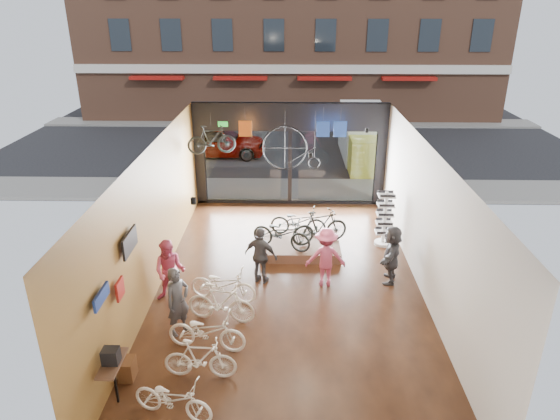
{
  "coord_description": "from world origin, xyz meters",
  "views": [
    {
      "loc": [
        0.01,
        -11.61,
        7.17
      ],
      "look_at": [
        -0.27,
        1.4,
        1.64
      ],
      "focal_mm": 32.0,
      "sensor_mm": 36.0,
      "label": 1
    }
  ],
  "objects_px": {
    "display_bike_left": "(282,233)",
    "hung_bike": "(212,140)",
    "customer_0": "(178,302)",
    "street_car": "(217,141)",
    "box_truck": "(367,138)",
    "floor_bike_2": "(207,331)",
    "floor_bike_1": "(200,359)",
    "floor_bike_0": "(173,399)",
    "floor_bike_3": "(221,303)",
    "sunglasses_rack": "(385,219)",
    "customer_1": "(170,271)",
    "display_bike_right": "(298,221)",
    "floor_bike_4": "(223,284)",
    "customer_5": "(391,254)",
    "customer_2": "(261,256)",
    "display_platform": "(300,246)",
    "display_bike_mid": "(320,227)",
    "customer_3": "(326,257)",
    "penny_farthing": "(294,149)"
  },
  "relations": [
    {
      "from": "display_bike_left",
      "to": "hung_bike",
      "type": "bearing_deg",
      "value": 64.85
    },
    {
      "from": "box_truck",
      "to": "display_platform",
      "type": "distance_m",
      "value": 9.53
    },
    {
      "from": "floor_bike_1",
      "to": "sunglasses_rack",
      "type": "distance_m",
      "value": 7.73
    },
    {
      "from": "floor_bike_2",
      "to": "floor_bike_4",
      "type": "bearing_deg",
      "value": 5.48
    },
    {
      "from": "customer_0",
      "to": "street_car",
      "type": "bearing_deg",
      "value": 44.83
    },
    {
      "from": "display_platform",
      "to": "display_bike_mid",
      "type": "height_order",
      "value": "display_bike_mid"
    },
    {
      "from": "floor_bike_2",
      "to": "hung_bike",
      "type": "xyz_separation_m",
      "value": [
        -0.78,
        6.84,
        2.47
      ]
    },
    {
      "from": "floor_bike_2",
      "to": "customer_5",
      "type": "bearing_deg",
      "value": -47.9
    },
    {
      "from": "customer_2",
      "to": "customer_3",
      "type": "height_order",
      "value": "customer_3"
    },
    {
      "from": "customer_5",
      "to": "sunglasses_rack",
      "type": "height_order",
      "value": "sunglasses_rack"
    },
    {
      "from": "box_truck",
      "to": "floor_bike_2",
      "type": "height_order",
      "value": "box_truck"
    },
    {
      "from": "floor_bike_3",
      "to": "display_bike_left",
      "type": "distance_m",
      "value": 3.54
    },
    {
      "from": "floor_bike_2",
      "to": "customer_0",
      "type": "distance_m",
      "value": 1.0
    },
    {
      "from": "floor_bike_4",
      "to": "floor_bike_2",
      "type": "bearing_deg",
      "value": -170.94
    },
    {
      "from": "box_truck",
      "to": "customer_1",
      "type": "distance_m",
      "value": 13.43
    },
    {
      "from": "display_platform",
      "to": "customer_2",
      "type": "relative_size",
      "value": 1.49
    },
    {
      "from": "display_platform",
      "to": "box_truck",
      "type": "bearing_deg",
      "value": 70.15
    },
    {
      "from": "floor_bike_2",
      "to": "customer_1",
      "type": "xyz_separation_m",
      "value": [
        -1.21,
        1.92,
        0.38
      ]
    },
    {
      "from": "customer_1",
      "to": "customer_5",
      "type": "height_order",
      "value": "customer_1"
    },
    {
      "from": "customer_2",
      "to": "hung_bike",
      "type": "bearing_deg",
      "value": -42.86
    },
    {
      "from": "display_platform",
      "to": "hung_bike",
      "type": "distance_m",
      "value": 4.53
    },
    {
      "from": "floor_bike_1",
      "to": "floor_bike_0",
      "type": "bearing_deg",
      "value": 165.64
    },
    {
      "from": "box_truck",
      "to": "sunglasses_rack",
      "type": "bearing_deg",
      "value": -94.05
    },
    {
      "from": "floor_bike_2",
      "to": "customer_1",
      "type": "distance_m",
      "value": 2.3
    },
    {
      "from": "penny_farthing",
      "to": "sunglasses_rack",
      "type": "bearing_deg",
      "value": -35.79
    },
    {
      "from": "display_bike_left",
      "to": "customer_2",
      "type": "distance_m",
      "value": 1.53
    },
    {
      "from": "customer_1",
      "to": "customer_2",
      "type": "xyz_separation_m",
      "value": [
        2.25,
        0.94,
        -0.03
      ]
    },
    {
      "from": "box_truck",
      "to": "display_bike_right",
      "type": "distance_m",
      "value": 9.05
    },
    {
      "from": "display_bike_right",
      "to": "customer_1",
      "type": "xyz_separation_m",
      "value": [
        -3.27,
        -3.29,
        0.08
      ]
    },
    {
      "from": "floor_bike_4",
      "to": "penny_farthing",
      "type": "distance_m",
      "value": 5.95
    },
    {
      "from": "floor_bike_4",
      "to": "customer_5",
      "type": "height_order",
      "value": "customer_5"
    },
    {
      "from": "sunglasses_rack",
      "to": "penny_farthing",
      "type": "height_order",
      "value": "penny_farthing"
    },
    {
      "from": "floor_bike_2",
      "to": "customer_5",
      "type": "height_order",
      "value": "customer_5"
    },
    {
      "from": "customer_0",
      "to": "customer_1",
      "type": "relative_size",
      "value": 0.99
    },
    {
      "from": "display_bike_left",
      "to": "hung_bike",
      "type": "xyz_separation_m",
      "value": [
        -2.34,
        2.55,
        2.14
      ]
    },
    {
      "from": "customer_5",
      "to": "street_car",
      "type": "bearing_deg",
      "value": -136.26
    },
    {
      "from": "customer_1",
      "to": "hung_bike",
      "type": "xyz_separation_m",
      "value": [
        0.43,
        4.92,
        2.08
      ]
    },
    {
      "from": "floor_bike_1",
      "to": "customer_3",
      "type": "xyz_separation_m",
      "value": [
        2.76,
        3.66,
        0.38
      ]
    },
    {
      "from": "floor_bike_2",
      "to": "display_bike_mid",
      "type": "xyz_separation_m",
      "value": [
        2.71,
        4.65,
        0.38
      ]
    },
    {
      "from": "box_truck",
      "to": "customer_0",
      "type": "xyz_separation_m",
      "value": [
        -6.06,
        -13.07,
        -0.36
      ]
    },
    {
      "from": "floor_bike_0",
      "to": "sunglasses_rack",
      "type": "distance_m",
      "value": 8.78
    },
    {
      "from": "display_platform",
      "to": "customer_5",
      "type": "xyz_separation_m",
      "value": [
        2.43,
        -1.75,
        0.67
      ]
    },
    {
      "from": "floor_bike_1",
      "to": "penny_farthing",
      "type": "distance_m",
      "value": 8.6
    },
    {
      "from": "floor_bike_1",
      "to": "display_bike_right",
      "type": "xyz_separation_m",
      "value": [
        2.06,
        6.12,
        0.31
      ]
    },
    {
      "from": "customer_2",
      "to": "customer_3",
      "type": "relative_size",
      "value": 0.97
    },
    {
      "from": "floor_bike_2",
      "to": "floor_bike_4",
      "type": "distance_m",
      "value": 1.94
    },
    {
      "from": "street_car",
      "to": "floor_bike_0",
      "type": "distance_m",
      "value": 16.67
    },
    {
      "from": "floor_bike_3",
      "to": "hung_bike",
      "type": "bearing_deg",
      "value": 20.15
    },
    {
      "from": "floor_bike_2",
      "to": "floor_bike_3",
      "type": "height_order",
      "value": "floor_bike_3"
    },
    {
      "from": "floor_bike_0",
      "to": "customer_1",
      "type": "distance_m",
      "value": 4.0
    }
  ]
}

